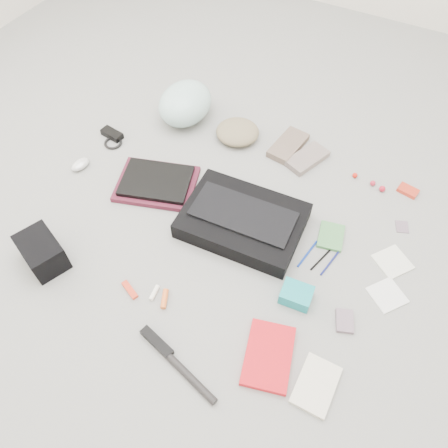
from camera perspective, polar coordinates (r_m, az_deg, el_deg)
The scene contains 33 objects.
ground_plane at distance 1.84m, azimuth 0.00°, elevation -0.92°, with size 4.00×4.00×0.00m, color gray.
messenger_bag at distance 1.82m, azimuth 2.47°, elevation 0.44°, with size 0.49×0.35×0.08m, color black.
bag_flap at distance 1.78m, azimuth 2.52°, elevation 1.33°, with size 0.42×0.19×0.01m, color black.
laptop_sleeve at distance 2.01m, azimuth -8.77°, elevation 5.19°, with size 0.35×0.26×0.02m, color #541728.
laptop at distance 1.99m, azimuth -8.85°, elevation 5.61°, with size 0.30×0.22×0.02m, color black.
bike_helmet at distance 2.28m, azimuth -5.10°, elevation 15.43°, with size 0.25×0.31×0.19m, color silver.
beanie at distance 2.19m, azimuth 1.78°, elevation 11.93°, with size 0.21×0.20×0.07m, color #807153.
mitten_left at distance 2.18m, azimuth 8.38°, elevation 10.12°, with size 0.11×0.23×0.03m, color #6D5A4D.
mitten_right at distance 2.13m, azimuth 10.80°, elevation 8.41°, with size 0.10×0.21×0.03m, color slate.
power_brick at distance 2.28m, azimuth -14.42°, elevation 11.32°, with size 0.11×0.05×0.03m, color black.
cable_coil at distance 2.25m, azimuth -14.29°, elevation 10.23°, with size 0.09×0.09×0.01m, color black.
mouse at distance 2.17m, azimuth -18.27°, elevation 7.40°, with size 0.06×0.10×0.04m, color silver.
camera_bag at distance 1.85m, azimuth -22.67°, elevation -3.40°, with size 0.19×0.13×0.12m, color black.
multitool at distance 1.72m, azimuth -12.21°, elevation -8.39°, with size 0.09×0.02×0.01m, color red.
toiletry_tube_white at distance 1.70m, azimuth -9.09°, elevation -8.85°, with size 0.02×0.02×0.06m, color white.
toiletry_tube_orange at distance 1.68m, azimuth -7.77°, elevation -9.66°, with size 0.02×0.02×0.08m, color orange.
u_lock at distance 1.61m, azimuth -8.77°, elevation -15.00°, with size 0.14×0.04×0.03m, color black.
bike_pump at distance 1.56m, azimuth -5.20°, elevation -18.66°, with size 0.03×0.03×0.29m, color black.
book_red at distance 1.58m, azimuth 5.82°, elevation -16.74°, with size 0.16×0.24×0.02m, color red.
book_white at distance 1.58m, azimuth 11.92°, elevation -19.90°, with size 0.12×0.18×0.02m, color beige.
notepad at distance 1.87m, azimuth 13.79°, elevation -1.57°, with size 0.10×0.13×0.02m, color #427E42.
pen_blue at distance 1.80m, azimuth 10.84°, elevation -3.83°, with size 0.01×0.01×0.15m, color navy.
pen_black at distance 1.80m, azimuth 12.52°, elevation -4.55°, with size 0.01×0.01×0.13m, color black.
pen_navy at distance 1.80m, azimuth 13.68°, elevation -4.96°, with size 0.01×0.01×0.14m, color navy.
accordion_wallet at distance 1.67m, azimuth 9.43°, elevation -9.13°, with size 0.11×0.09×0.06m, color teal.
card_deck at distance 1.69m, azimuth 15.48°, elevation -12.11°, with size 0.06×0.09×0.02m, color slate.
napkin_top at distance 1.88m, azimuth 21.15°, elevation -4.63°, with size 0.12×0.12×0.01m, color silver.
napkin_bottom at distance 1.79m, azimuth 20.52°, elevation -8.69°, with size 0.12×0.12×0.01m, color silver.
lollipop_a at distance 2.11m, azimuth 16.73°, elevation 6.11°, with size 0.02×0.02×0.02m, color red.
lollipop_b at distance 2.10m, azimuth 18.86°, elevation 5.07°, with size 0.02×0.02×0.02m, color #B02033.
lollipop_c at distance 2.09m, azimuth 19.97°, elevation 4.35°, with size 0.03×0.03×0.03m, color #B31529.
altoids_tin at distance 2.13m, azimuth 22.90°, elevation 4.04°, with size 0.09×0.05×0.02m, color red.
stamp_sheet at distance 2.00m, azimuth 22.23°, elevation -0.34°, with size 0.05×0.06×0.00m, color slate.
Camera 1 is at (0.50, -0.94, 1.50)m, focal length 35.00 mm.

